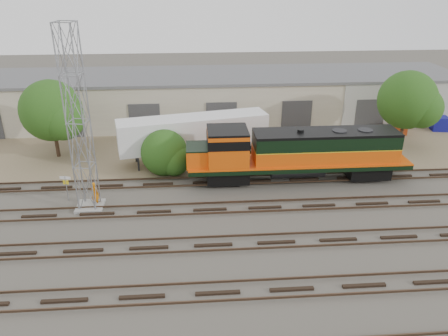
{
  "coord_description": "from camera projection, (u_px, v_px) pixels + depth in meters",
  "views": [
    {
      "loc": [
        -1.06,
        -25.95,
        15.64
      ],
      "look_at": [
        1.2,
        4.0,
        2.2
      ],
      "focal_mm": 35.0,
      "sensor_mm": 36.0,
      "label": 1
    }
  ],
  "objects": [
    {
      "name": "warehouse",
      "position": [
        201.0,
        97.0,
        49.92
      ],
      "size": [
        58.4,
        10.4,
        5.3
      ],
      "color": "beige",
      "rests_on": "ground"
    },
    {
      "name": "signal_tower",
      "position": [
        79.0,
        125.0,
        29.29
      ],
      "size": [
        1.91,
        1.91,
        12.95
      ],
      "rotation": [
        0.0,
        0.0,
        -0.16
      ],
      "color": "gray",
      "rests_on": "ground"
    },
    {
      "name": "tree_east",
      "position": [
        411.0,
        102.0,
        41.11
      ],
      "size": [
        5.79,
        5.51,
        7.44
      ],
      "color": "#382619",
      "rests_on": "ground"
    },
    {
      "name": "tracks",
      "position": [
        213.0,
        245.0,
        27.32
      ],
      "size": [
        80.0,
        20.4,
        0.28
      ],
      "color": "black",
      "rests_on": "ground"
    },
    {
      "name": "worker",
      "position": [
        95.0,
        194.0,
        31.86
      ],
      "size": [
        0.8,
        0.7,
        1.84
      ],
      "primitive_type": "imported",
      "rotation": [
        0.0,
        0.0,
        2.66
      ],
      "color": "orange",
      "rests_on": "ground"
    },
    {
      "name": "sign_post",
      "position": [
        66.0,
        184.0,
        32.23
      ],
      "size": [
        0.82,
        0.2,
        2.03
      ],
      "color": "gray",
      "rests_on": "ground"
    },
    {
      "name": "tree_mid",
      "position": [
        167.0,
        154.0,
        36.84
      ],
      "size": [
        4.17,
        3.97,
        3.97
      ],
      "color": "#382619",
      "rests_on": "ground"
    },
    {
      "name": "dumpster_red",
      "position": [
        398.0,
        128.0,
        46.15
      ],
      "size": [
        1.51,
        1.41,
        1.4
      ],
      "primitive_type": "cube",
      "rotation": [
        0.0,
        0.0,
        0.01
      ],
      "color": "#90300F",
      "rests_on": "ground"
    },
    {
      "name": "dumpster_blue",
      "position": [
        439.0,
        124.0,
        47.24
      ],
      "size": [
        1.83,
        1.75,
        1.5
      ],
      "primitive_type": "cube",
      "rotation": [
        0.0,
        0.0,
        -0.17
      ],
      "color": "navy",
      "rests_on": "ground"
    },
    {
      "name": "tree_west",
      "position": [
        54.0,
        113.0,
        38.81
      ],
      "size": [
        5.76,
        5.49,
        7.18
      ],
      "color": "#382619",
      "rests_on": "ground"
    },
    {
      "name": "semi_trailer",
      "position": [
        197.0,
        133.0,
        39.01
      ],
      "size": [
        13.58,
        5.38,
        4.1
      ],
      "rotation": [
        0.0,
        0.0,
        0.21
      ],
      "color": "white",
      "rests_on": "ground"
    },
    {
      "name": "dirt_strip",
      "position": [
        204.0,
        144.0,
        43.73
      ],
      "size": [
        80.0,
        16.0,
        0.02
      ],
      "primitive_type": "cube",
      "color": "#726047",
      "rests_on": "ground"
    },
    {
      "name": "locomotive",
      "position": [
        295.0,
        153.0,
        35.03
      ],
      "size": [
        17.94,
        3.15,
        4.31
      ],
      "color": "black",
      "rests_on": "tracks"
    },
    {
      "name": "ground",
      "position": [
        211.0,
        221.0,
        30.09
      ],
      "size": [
        140.0,
        140.0,
        0.0
      ],
      "primitive_type": "plane",
      "color": "#47423A",
      "rests_on": "ground"
    }
  ]
}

